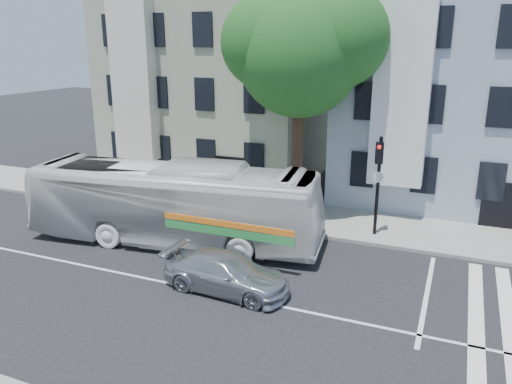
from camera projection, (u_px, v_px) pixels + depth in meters
The scene contains 9 objects.
ground at pixel (216, 293), 16.59m from camera, with size 120.00×120.00×0.00m, color black.
sidewalk_far at pixel (293, 216), 23.64m from camera, with size 80.00×4.00×0.15m, color gray.
building_left at pixel (223, 84), 30.84m from camera, with size 12.00×10.00×11.00m, color gray.
building_right at pixel (467, 93), 25.68m from camera, with size 12.00×10.00×11.00m, color #93A1AF.
street_tree at pixel (303, 46), 22.03m from camera, with size 7.30×5.90×11.10m.
bus at pixel (174, 203), 20.35m from camera, with size 12.15×2.84×3.39m, color silver.
sedan at pixel (226, 273), 16.61m from camera, with size 4.38×1.78×1.27m, color silver.
hedge at pixel (191, 207), 23.69m from camera, with size 8.50×0.84×0.70m, color #2E5E1E, non-canonical shape.
traffic_signal at pixel (378, 174), 20.46m from camera, with size 0.44×0.54×4.35m.
Camera 1 is at (6.97, -13.25, 8.02)m, focal length 35.00 mm.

